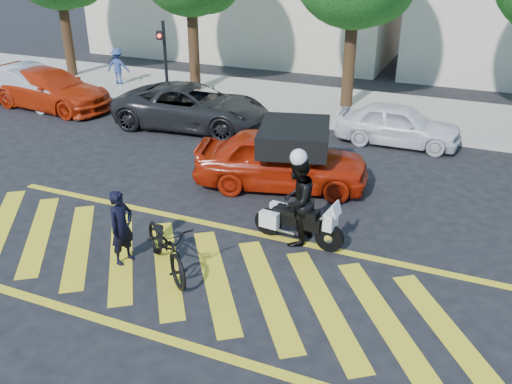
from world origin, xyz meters
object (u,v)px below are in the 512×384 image
at_px(bicycle, 166,245).
at_px(red_convertible, 282,159).
at_px(officer_moto, 297,201).
at_px(parked_far_left, 29,86).
at_px(parked_mid_right, 398,124).
at_px(police_motorcycle, 297,222).
at_px(officer_bike, 122,227).
at_px(parked_left, 51,89).
at_px(parked_mid_left, 192,106).

bearing_deg(bicycle, red_convertible, 31.37).
relative_size(officer_moto, parked_far_left, 0.43).
distance_m(parked_far_left, parked_mid_right, 13.98).
bearing_deg(parked_mid_right, bicycle, 161.23).
relative_size(police_motorcycle, parked_far_left, 0.45).
bearing_deg(officer_bike, police_motorcycle, -44.05).
relative_size(officer_bike, parked_left, 0.31).
bearing_deg(parked_mid_right, officer_bike, 156.06).
bearing_deg(officer_bike, parked_far_left, 62.07).
height_order(officer_moto, parked_far_left, officer_moto).
bearing_deg(red_convertible, parked_mid_right, -41.24).
distance_m(bicycle, officer_moto, 2.87).
height_order(red_convertible, parked_left, red_convertible).
height_order(officer_bike, parked_mid_right, officer_bike).
relative_size(parked_left, parked_mid_right, 1.32).
bearing_deg(officer_moto, officer_bike, -48.38).
bearing_deg(parked_mid_left, red_convertible, -132.24).
relative_size(officer_bike, parked_far_left, 0.34).
bearing_deg(police_motorcycle, parked_far_left, 161.82).
bearing_deg(parked_left, parked_mid_left, -84.35).
bearing_deg(police_motorcycle, red_convertible, 123.30).
relative_size(bicycle, police_motorcycle, 1.03).
distance_m(bicycle, police_motorcycle, 2.85).
height_order(parked_far_left, parked_mid_right, parked_far_left).
height_order(bicycle, red_convertible, red_convertible).
relative_size(red_convertible, parked_left, 0.89).
bearing_deg(parked_far_left, parked_mid_left, -84.62).
relative_size(parked_far_left, parked_mid_left, 0.87).
relative_size(police_motorcycle, parked_mid_right, 0.54).
xyz_separation_m(police_motorcycle, parked_mid_left, (-5.85, 5.95, 0.24)).
distance_m(officer_moto, red_convertible, 2.88).
bearing_deg(bicycle, police_motorcycle, -4.68).
bearing_deg(parked_mid_left, officer_bike, -165.73).
distance_m(officer_bike, parked_mid_left, 8.56).
bearing_deg(parked_left, officer_moto, -111.37).
xyz_separation_m(parked_left, parked_mid_right, (12.85, 1.13, -0.08)).
relative_size(red_convertible, parked_mid_right, 1.17).
relative_size(police_motorcycle, parked_mid_left, 0.39).
xyz_separation_m(police_motorcycle, parked_far_left, (-13.00, 5.88, 0.26)).
height_order(officer_bike, police_motorcycle, officer_bike).
relative_size(red_convertible, parked_far_left, 0.98).
height_order(officer_bike, red_convertible, officer_bike).
height_order(red_convertible, parked_mid_left, red_convertible).
bearing_deg(parked_far_left, bicycle, -120.95).
relative_size(bicycle, parked_left, 0.42).
distance_m(police_motorcycle, red_convertible, 2.89).
bearing_deg(parked_mid_right, parked_left, 94.24).
xyz_separation_m(officer_bike, police_motorcycle, (2.96, 2.10, -0.29)).
distance_m(bicycle, parked_far_left, 13.55).
height_order(bicycle, police_motorcycle, bicycle).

